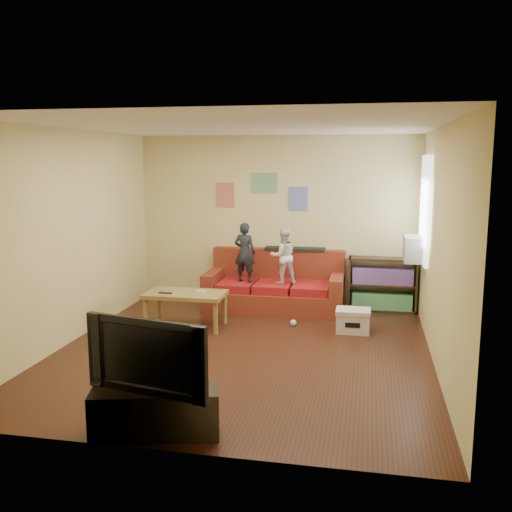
% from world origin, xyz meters
% --- Properties ---
extents(room_shell, '(4.52, 5.02, 2.72)m').
position_xyz_m(room_shell, '(0.00, 0.00, 1.35)').
color(room_shell, '#401F13').
rests_on(room_shell, ground).
extents(sofa, '(2.12, 0.98, 0.93)m').
position_xyz_m(sofa, '(0.06, 2.07, 0.31)').
color(sofa, maroon).
rests_on(sofa, ground).
extents(child_a, '(0.37, 0.27, 0.93)m').
position_xyz_m(child_a, '(-0.40, 1.90, 0.91)').
color(child_a, black).
rests_on(child_a, sofa).
extents(child_b, '(0.51, 0.46, 0.85)m').
position_xyz_m(child_b, '(0.20, 1.90, 0.87)').
color(child_b, white).
rests_on(child_b, sofa).
extents(coffee_table, '(1.10, 0.61, 0.50)m').
position_xyz_m(coffee_table, '(-1.01, 0.84, 0.43)').
color(coffee_table, olive).
rests_on(coffee_table, ground).
extents(remote, '(0.19, 0.05, 0.02)m').
position_xyz_m(remote, '(-1.26, 0.72, 0.51)').
color(remote, black).
rests_on(remote, coffee_table).
extents(game_controller, '(0.14, 0.05, 0.03)m').
position_xyz_m(game_controller, '(-0.81, 0.89, 0.51)').
color(game_controller, white).
rests_on(game_controller, coffee_table).
extents(bookshelf, '(1.04, 0.31, 0.83)m').
position_xyz_m(bookshelf, '(1.70, 2.28, 0.37)').
color(bookshelf, '#352719').
rests_on(bookshelf, ground).
extents(window, '(0.04, 1.08, 1.48)m').
position_xyz_m(window, '(2.22, 1.65, 1.64)').
color(window, white).
rests_on(window, room_shell).
extents(ac_unit, '(0.28, 0.55, 0.35)m').
position_xyz_m(ac_unit, '(2.10, 1.65, 1.08)').
color(ac_unit, '#B7B2A3').
rests_on(ac_unit, window).
extents(artwork_left, '(0.30, 0.01, 0.40)m').
position_xyz_m(artwork_left, '(-0.85, 2.48, 1.75)').
color(artwork_left, '#D87266').
rests_on(artwork_left, room_shell).
extents(artwork_center, '(0.42, 0.01, 0.32)m').
position_xyz_m(artwork_center, '(-0.20, 2.48, 1.95)').
color(artwork_center, '#72B27F').
rests_on(artwork_center, room_shell).
extents(artwork_right, '(0.30, 0.01, 0.38)m').
position_xyz_m(artwork_right, '(0.35, 2.48, 1.70)').
color(artwork_right, '#727FCC').
rests_on(artwork_right, room_shell).
extents(file_box, '(0.46, 0.35, 0.32)m').
position_xyz_m(file_box, '(1.30, 1.05, 0.16)').
color(file_box, silver).
rests_on(file_box, ground).
extents(tv_stand, '(1.14, 0.62, 0.41)m').
position_xyz_m(tv_stand, '(-0.27, -2.25, 0.20)').
color(tv_stand, black).
rests_on(tv_stand, ground).
extents(television, '(1.13, 0.38, 0.65)m').
position_xyz_m(television, '(-0.27, -2.25, 0.73)').
color(television, black).
rests_on(television, tv_stand).
extents(tissue, '(0.11, 0.11, 0.09)m').
position_xyz_m(tissue, '(0.46, 1.16, 0.05)').
color(tissue, silver).
rests_on(tissue, ground).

